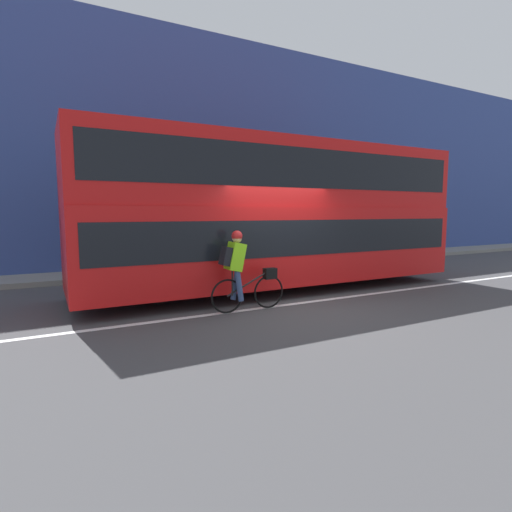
{
  "coord_description": "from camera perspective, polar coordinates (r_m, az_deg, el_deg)",
  "views": [
    {
      "loc": [
        -4.51,
        -7.15,
        1.96
      ],
      "look_at": [
        -0.4,
        0.55,
        1.0
      ],
      "focal_mm": 28.0,
      "sensor_mm": 36.0,
      "label": 1
    }
  ],
  "objects": [
    {
      "name": "ground_plane",
      "position": [
        8.68,
        4.07,
        -6.79
      ],
      "size": [
        80.0,
        80.0,
        0.0
      ],
      "primitive_type": "plane",
      "color": "#424244"
    },
    {
      "name": "road_center_line",
      "position": [
        8.57,
        4.54,
        -6.94
      ],
      "size": [
        50.0,
        0.14,
        0.01
      ],
      "primitive_type": "cube",
      "color": "silver",
      "rests_on": "ground_plane"
    },
    {
      "name": "sidewalk_curb",
      "position": [
        13.55,
        -8.38,
        -1.8
      ],
      "size": [
        60.0,
        1.69,
        0.14
      ],
      "color": "gray",
      "rests_on": "ground_plane"
    },
    {
      "name": "building_facade",
      "position": [
        14.51,
        -10.02,
        14.54
      ],
      "size": [
        60.0,
        0.3,
        8.14
      ],
      "color": "#33478C",
      "rests_on": "ground_plane"
    },
    {
      "name": "bus",
      "position": [
        10.02,
        2.87,
        6.58
      ],
      "size": [
        9.66,
        2.5,
        3.64
      ],
      "color": "black",
      "rests_on": "ground_plane"
    },
    {
      "name": "cyclist_on_bike",
      "position": [
        7.82,
        -2.21,
        -1.76
      ],
      "size": [
        1.61,
        0.32,
        1.61
      ],
      "color": "black",
      "rests_on": "ground_plane"
    },
    {
      "name": "trash_bin",
      "position": [
        15.31,
        6.5,
        1.33
      ],
      "size": [
        0.5,
        0.5,
        1.01
      ],
      "color": "#194C23",
      "rests_on": "sidewalk_curb"
    }
  ]
}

